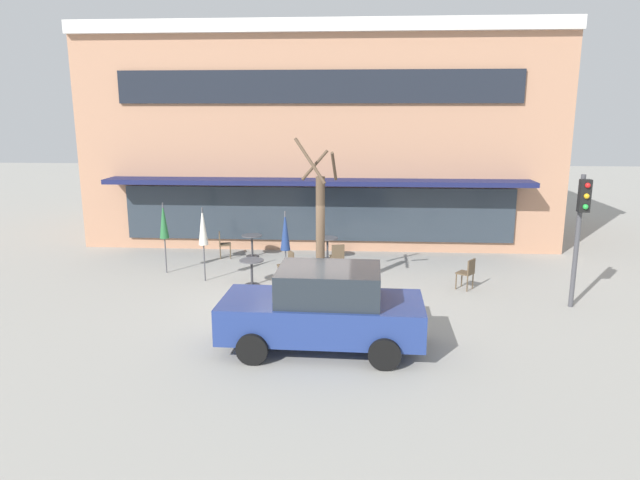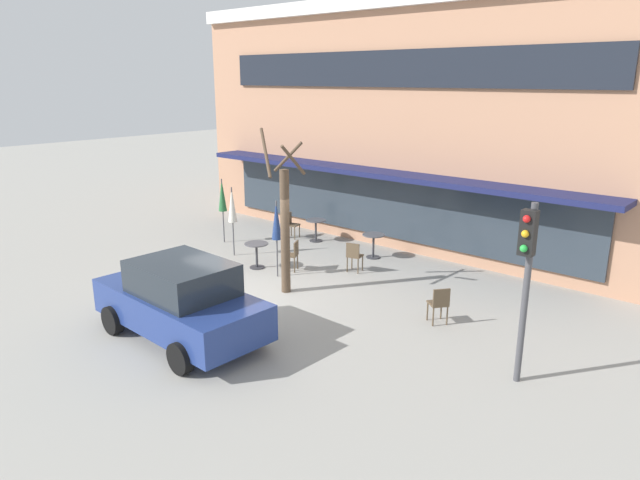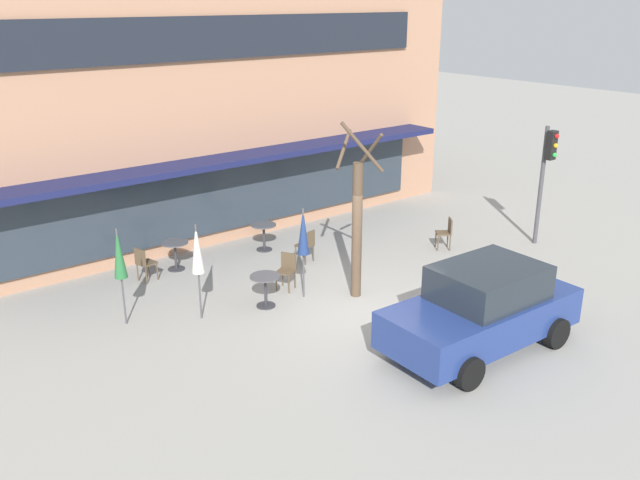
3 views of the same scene
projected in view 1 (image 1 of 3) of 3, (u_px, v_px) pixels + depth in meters
The scene contains 15 objects.
ground_plane at pixel (301, 306), 14.72m from camera, with size 80.00×80.00×0.00m, color #9E9B93.
building_facade at pixel (324, 134), 23.54m from camera, with size 17.21×9.10×7.95m.
cafe_table_near_wall at pixel (327, 245), 19.20m from camera, with size 0.70×0.70×0.76m.
cafe_table_streetside at pixel (252, 268), 16.32m from camera, with size 0.70×0.70×0.76m.
cafe_table_by_tree at pixel (252, 242), 19.58m from camera, with size 0.70×0.70×0.76m.
patio_umbrella_green_folded at pixel (203, 227), 16.54m from camera, with size 0.28×0.28×2.20m.
patio_umbrella_cream_folded at pixel (285, 232), 15.89m from camera, with size 0.28×0.28×2.20m.
patio_umbrella_corner_open at pixel (164, 221), 17.38m from camera, with size 0.28×0.28×2.20m.
cafe_chair_0 at pixel (468, 272), 15.94m from camera, with size 0.56×0.56×0.89m.
cafe_chair_1 at pixel (223, 243), 19.42m from camera, with size 0.48×0.48×0.89m.
cafe_chair_2 at pixel (337, 255), 17.73m from camera, with size 0.49×0.49×0.89m.
cafe_chair_3 at pixel (288, 264), 16.77m from camera, with size 0.54×0.54×0.89m.
parked_sedan at pixel (324, 309), 11.90m from camera, with size 4.25×2.11×1.76m.
street_tree at pixel (320, 230), 15.09m from camera, with size 1.11×1.21×4.26m.
traffic_light_pole at pixel (581, 220), 14.05m from camera, with size 0.26×0.43×3.40m.
Camera 1 is at (1.40, -13.92, 4.90)m, focal length 32.00 mm.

